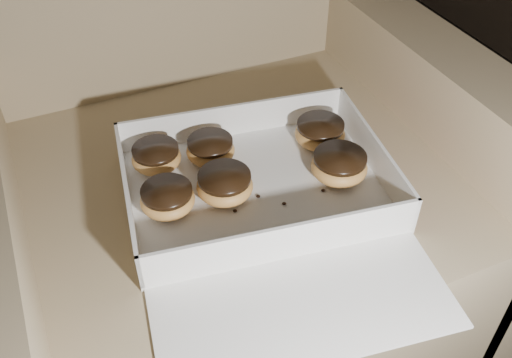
% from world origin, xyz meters
% --- Properties ---
extents(armchair, '(0.98, 0.83, 1.03)m').
position_xyz_m(armchair, '(0.59, 0.89, 0.32)').
color(armchair, tan).
rests_on(armchair, floor).
extents(bakery_box, '(0.50, 0.56, 0.07)m').
position_xyz_m(bakery_box, '(0.60, 0.69, 0.47)').
color(bakery_box, white).
rests_on(bakery_box, armchair).
extents(donut_a, '(0.10, 0.10, 0.05)m').
position_xyz_m(donut_a, '(0.74, 0.70, 0.49)').
color(donut_a, '#E0A74E').
rests_on(donut_a, bakery_box).
extents(donut_b, '(0.09, 0.09, 0.04)m').
position_xyz_m(donut_b, '(0.45, 0.75, 0.49)').
color(donut_b, '#E0A74E').
rests_on(donut_b, bakery_box).
extents(donut_c, '(0.09, 0.09, 0.05)m').
position_xyz_m(donut_c, '(0.54, 0.74, 0.49)').
color(donut_c, '#E0A74E').
rests_on(donut_c, bakery_box).
extents(donut_d, '(0.09, 0.09, 0.05)m').
position_xyz_m(donut_d, '(0.76, 0.80, 0.49)').
color(donut_d, '#E0A74E').
rests_on(donut_d, bakery_box).
extents(donut_e, '(0.09, 0.09, 0.04)m').
position_xyz_m(donut_e, '(0.56, 0.84, 0.49)').
color(donut_e, '#E0A74E').
rests_on(donut_e, bakery_box).
extents(donut_f, '(0.09, 0.09, 0.04)m').
position_xyz_m(donut_f, '(0.46, 0.86, 0.49)').
color(donut_f, '#E0A74E').
rests_on(donut_f, bakery_box).
extents(crumb_a, '(0.01, 0.01, 0.00)m').
position_xyz_m(crumb_a, '(0.54, 0.70, 0.47)').
color(crumb_a, black).
rests_on(crumb_a, bakery_box).
extents(crumb_b, '(0.01, 0.01, 0.00)m').
position_xyz_m(crumb_b, '(0.59, 0.71, 0.47)').
color(crumb_b, black).
rests_on(crumb_b, bakery_box).
extents(crumb_c, '(0.01, 0.01, 0.00)m').
position_xyz_m(crumb_c, '(0.57, 0.72, 0.47)').
color(crumb_c, black).
rests_on(crumb_c, bakery_box).
extents(crumb_d, '(0.01, 0.01, 0.00)m').
position_xyz_m(crumb_d, '(0.62, 0.68, 0.47)').
color(crumb_d, black).
rests_on(crumb_d, bakery_box).
extents(crumb_e, '(0.01, 0.01, 0.00)m').
position_xyz_m(crumb_e, '(0.70, 0.68, 0.47)').
color(crumb_e, black).
rests_on(crumb_e, bakery_box).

